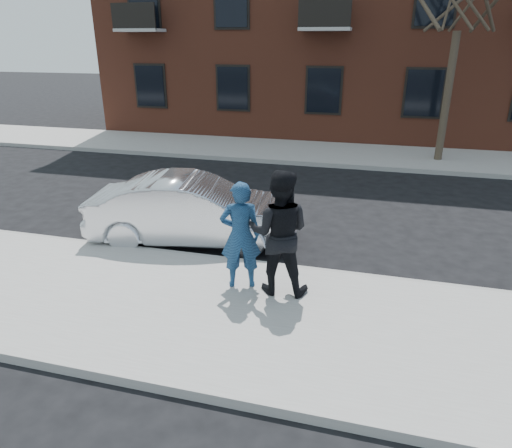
# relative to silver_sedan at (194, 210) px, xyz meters

# --- Properties ---
(ground) EXTENTS (100.00, 100.00, 0.00)m
(ground) POSITION_rel_silver_sedan_xyz_m (1.26, -2.43, -0.72)
(ground) COLOR black
(ground) RESTS_ON ground
(near_sidewalk) EXTENTS (50.00, 3.50, 0.15)m
(near_sidewalk) POSITION_rel_silver_sedan_xyz_m (1.26, -2.68, -0.64)
(near_sidewalk) COLOR #989590
(near_sidewalk) RESTS_ON ground
(near_curb) EXTENTS (50.00, 0.10, 0.15)m
(near_curb) POSITION_rel_silver_sedan_xyz_m (1.26, -0.88, -0.64)
(near_curb) COLOR #999691
(near_curb) RESTS_ON ground
(far_sidewalk) EXTENTS (50.00, 3.50, 0.15)m
(far_sidewalk) POSITION_rel_silver_sedan_xyz_m (1.26, 8.82, -0.64)
(far_sidewalk) COLOR #989590
(far_sidewalk) RESTS_ON ground
(far_curb) EXTENTS (50.00, 0.10, 0.15)m
(far_curb) POSITION_rel_silver_sedan_xyz_m (1.26, 7.02, -0.64)
(far_curb) COLOR #999691
(far_curb) RESTS_ON ground
(silver_sedan) EXTENTS (4.55, 2.23, 1.44)m
(silver_sedan) POSITION_rel_silver_sedan_xyz_m (0.00, 0.00, 0.00)
(silver_sedan) COLOR silver
(silver_sedan) RESTS_ON ground
(man_hoodie) EXTENTS (0.78, 0.63, 1.85)m
(man_hoodie) POSITION_rel_silver_sedan_xyz_m (1.58, -1.81, 0.36)
(man_hoodie) COLOR navy
(man_hoodie) RESTS_ON near_sidewalk
(man_peacoat) EXTENTS (1.07, 0.86, 2.09)m
(man_peacoat) POSITION_rel_silver_sedan_xyz_m (2.23, -1.81, 0.47)
(man_peacoat) COLOR black
(man_peacoat) RESTS_ON near_sidewalk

